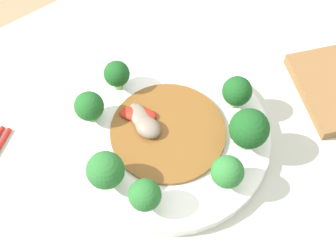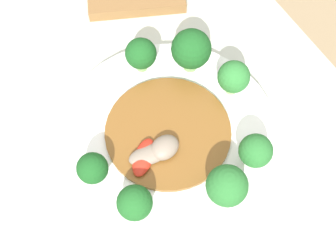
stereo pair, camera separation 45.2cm
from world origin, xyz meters
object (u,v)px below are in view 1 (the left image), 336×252
(broccoli_south, at_px, (117,74))
(broccoli_west, at_px, (237,92))
(broccoli_southeast, at_px, (89,106))
(broccoli_east, at_px, (106,171))
(plate, at_px, (168,136))
(broccoli_north, at_px, (227,172))
(broccoli_northeast, at_px, (145,195))
(stirfry_center, at_px, (161,129))
(broccoli_northwest, at_px, (249,129))

(broccoli_south, xyz_separation_m, broccoli_west, (-0.13, 0.14, 0.00))
(broccoli_southeast, distance_m, broccoli_east, 0.12)
(plate, bearing_deg, broccoli_east, 7.90)
(broccoli_north, relative_size, broccoli_south, 1.06)
(broccoli_southeast, bearing_deg, broccoli_east, 70.11)
(plate, relative_size, broccoli_northeast, 5.36)
(broccoli_northeast, relative_size, stirfry_center, 0.33)
(broccoli_northwest, distance_m, broccoli_southeast, 0.24)
(broccoli_northeast, xyz_separation_m, broccoli_southeast, (-0.02, -0.17, -0.00))
(broccoli_south, distance_m, broccoli_east, 0.17)
(broccoli_northeast, relative_size, broccoli_south, 1.06)
(plate, xyz_separation_m, broccoli_east, (0.12, 0.02, 0.05))
(broccoli_northeast, relative_size, broccoli_east, 0.86)
(broccoli_north, xyz_separation_m, stirfry_center, (0.02, -0.13, -0.03))
(broccoli_west, bearing_deg, broccoli_north, 43.47)
(broccoli_south, distance_m, stirfry_center, 0.11)
(broccoli_east, distance_m, stirfry_center, 0.12)
(plate, distance_m, broccoli_west, 0.13)
(broccoli_west, distance_m, broccoli_east, 0.24)
(broccoli_east, bearing_deg, plate, -172.10)
(broccoli_northeast, xyz_separation_m, broccoli_northwest, (-0.18, 0.01, 0.01))
(broccoli_north, height_order, broccoli_east, broccoli_east)
(broccoli_southeast, xyz_separation_m, stirfry_center, (-0.07, 0.08, -0.03))
(broccoli_west, relative_size, stirfry_center, 0.33)
(plate, xyz_separation_m, stirfry_center, (0.01, -0.01, 0.02))
(plate, height_order, stirfry_center, stirfry_center)
(broccoli_south, relative_size, stirfry_center, 0.31)
(broccoli_northwest, bearing_deg, broccoli_east, -18.83)
(broccoli_southeast, relative_size, stirfry_center, 0.32)
(broccoli_southeast, bearing_deg, broccoli_south, -158.99)
(broccoli_northwest, xyz_separation_m, broccoli_southeast, (0.16, -0.18, -0.01))
(broccoli_north, relative_size, broccoli_east, 0.86)
(broccoli_north, bearing_deg, broccoli_northwest, -154.90)
(broccoli_southeast, bearing_deg, broccoli_northwest, 132.36)
(stirfry_center, bearing_deg, broccoli_north, 100.00)
(broccoli_southeast, height_order, broccoli_west, broccoli_west)
(broccoli_south, bearing_deg, broccoli_northwest, 115.03)
(broccoli_southeast, relative_size, broccoli_west, 0.96)
(broccoli_southeast, xyz_separation_m, broccoli_west, (-0.20, 0.11, 0.00))
(broccoli_south, height_order, broccoli_southeast, same)
(broccoli_south, distance_m, broccoli_west, 0.19)
(stirfry_center, bearing_deg, plate, 123.40)
(broccoli_southeast, bearing_deg, plate, 130.79)
(broccoli_east, bearing_deg, broccoli_southeast, -109.89)
(broccoli_northwest, distance_m, broccoli_east, 0.21)
(broccoli_north, height_order, broccoli_northwest, broccoli_northwest)
(broccoli_northeast, bearing_deg, stirfry_center, -135.98)
(broccoli_northwest, xyz_separation_m, broccoli_west, (-0.03, -0.07, -0.01))
(stirfry_center, bearing_deg, broccoli_northwest, 133.04)
(broccoli_northwest, bearing_deg, stirfry_center, -46.96)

